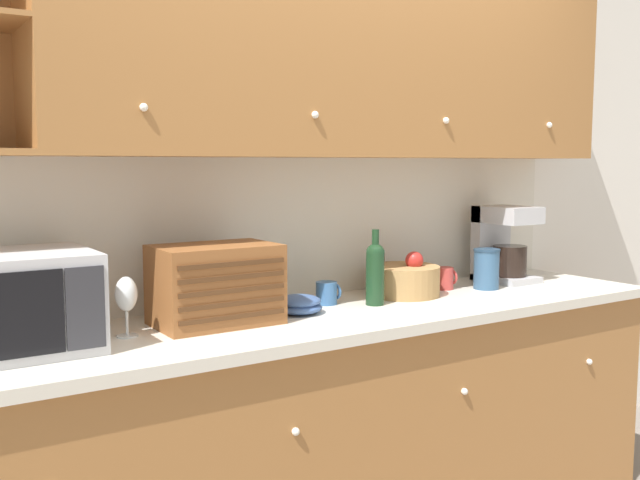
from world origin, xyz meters
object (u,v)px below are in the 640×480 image
Objects in this scene: microwave at (6,303)px; wine_glass at (126,296)px; storage_canister at (486,269)px; fruit_basket at (404,280)px; wine_bottle at (375,271)px; bowl_stack_on_counter at (299,304)px; coffee_maker at (502,243)px; bread_box at (215,285)px; mug at (445,278)px; mug_blue_second at (327,293)px.

microwave is 0.35m from wine_glass.
fruit_basket is at bearing 169.24° from storage_canister.
bowl_stack_on_counter is at bearing 176.24° from wine_bottle.
coffee_maker is (0.22, 0.11, 0.09)m from storage_canister.
bread_box reaches higher than storage_canister.
storage_canister is at bearing -152.63° from coffee_maker.
mug reaches higher than bowl_stack_on_counter.
bowl_stack_on_counter is at bearing 0.01° from microwave.
bread_box is 4.36× the size of mug_blue_second.
wine_bottle reaches higher than bread_box.
bread_box is 0.67m from wine_bottle.
fruit_basket is at bearing -2.67° from mug_blue_second.
fruit_basket is 0.64m from coffee_maker.
microwave reaches higher than fruit_basket.
coffee_maker is at bearing 2.85° from microwave.
bowl_stack_on_counter is 0.35m from wine_bottle.
bread_box is 1.29m from storage_canister.
wine_bottle is at bearing -0.94° from microwave.
mug is 0.55× the size of storage_canister.
wine_glass is 2.00× the size of mug.
mug is at bearing 3.66° from wine_glass.
microwave is 2.19m from coffee_maker.
wine_glass is 1.09× the size of storage_canister.
microwave is 5.01× the size of mug.
wine_bottle is at bearing -166.93° from mug.
mug is 0.19m from storage_canister.
bread_box reaches higher than wine_glass.
wine_bottle is 0.99× the size of fruit_basket.
coffee_maker reaches higher than storage_canister.
wine_glass is at bearing -177.16° from bread_box.
mug_blue_second is at bearing 173.10° from storage_canister.
bowl_stack_on_counter is at bearing -1.75° from bread_box.
fruit_basket is 0.25m from mug.
bread_box is at bearing 179.30° from storage_canister.
bread_box is 1.17× the size of coffee_maker.
coffee_maker is at bearing 3.20° from mug.
wine_bottle is at bearing -0.96° from wine_glass.
bread_box reaches higher than bowl_stack_on_counter.
storage_canister reaches higher than mug.
bread_box is 4.26× the size of mug.
fruit_basket reaches higher than storage_canister.
mug is (0.62, -0.00, 0.00)m from mug_blue_second.
mug_blue_second is at bearing -178.87° from coffee_maker.
wine_glass is 1.21m from fruit_basket.
bread_box is 0.89m from fruit_basket.
fruit_basket is at bearing 3.93° from bread_box.
mug_blue_second is at bearing 4.29° from microwave.
storage_canister is at bearing -6.90° from mug_blue_second.
mug is at bearing 3.74° from fruit_basket.
bowl_stack_on_counter is (1.00, 0.00, -0.11)m from microwave.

